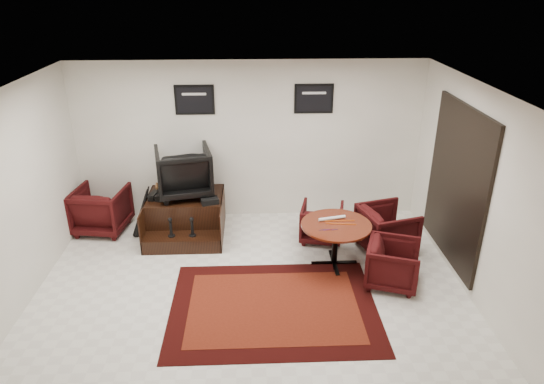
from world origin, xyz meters
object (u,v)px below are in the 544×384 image
Objects in this scene: shine_podium at (186,216)px; meeting_table at (336,229)px; shine_chair at (184,169)px; armchair_side at (101,207)px; table_chair_corner at (393,262)px; table_chair_window at (387,227)px; table_chair_back at (322,221)px.

meeting_table is at bearing -25.03° from shine_podium.
armchair_side is (-1.45, 0.00, -0.68)m from shine_chair.
table_chair_corner is (3.10, -1.67, 0.06)m from shine_podium.
table_chair_window is at bearing 24.01° from meeting_table.
table_chair_corner is at bearing -37.53° from meeting_table.
shine_chair is at bearing 78.62° from table_chair_corner.
shine_chair is 2.44m from table_chair_back.
shine_podium is 1.47m from armchair_side.
armchair_side is at bearing 87.16° from table_chair_corner.
armchair_side is 4.03m from meeting_table.
armchair_side is at bearing 5.56° from table_chair_back.
armchair_side is (-1.45, 0.14, 0.13)m from shine_podium.
armchair_side is at bearing 161.93° from meeting_table.
armchair_side reaches higher than meeting_table.
armchair_side is 3.76m from table_chair_back.
armchair_side is 4.90m from table_chair_corner.
shine_podium is 3.52m from table_chair_corner.
table_chair_corner reaches higher than shine_podium.
meeting_table is at bearing 170.15° from armchair_side.
meeting_table is at bearing 140.21° from shine_chair.
shine_chair is at bearing 59.92° from table_chair_window.
table_chair_back is 1.06m from table_chair_window.
shine_podium is 1.81× the size of table_chair_corner.
meeting_table is 1.30× the size of table_chair_window.
meeting_table is 1.44× the size of table_chair_corner.
table_chair_corner is (0.83, -1.32, 0.02)m from table_chair_back.
table_chair_corner is at bearing -28.28° from shine_podium.
shine_podium is 1.62× the size of table_chair_window.
armchair_side is 1.07× the size of table_chair_window.
table_chair_corner is at bearing 135.12° from table_chair_back.
table_chair_back is at bearing 54.27° from table_chair_window.
armchair_side is at bearing -12.25° from shine_chair.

